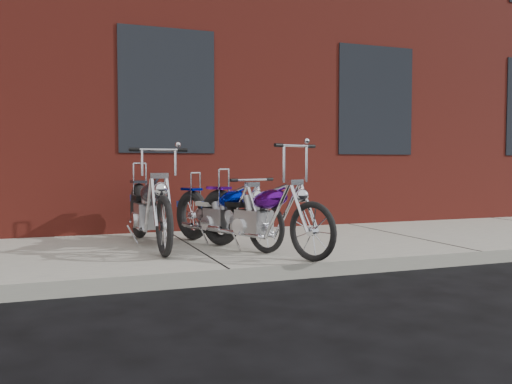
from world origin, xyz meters
name	(u,v)px	position (x,y,z in m)	size (l,w,h in m)	color
ground	(229,285)	(0.00, 0.00, 0.00)	(120.00, 120.00, 0.00)	black
sidewalk	(192,253)	(0.00, 1.50, 0.07)	(22.00, 3.00, 0.15)	gray
building_brick	(125,39)	(0.00, 8.00, 4.00)	(22.00, 10.00, 8.00)	maroon
chopper_purple	(259,218)	(0.60, 0.83, 0.54)	(0.92, 2.01, 1.20)	black
chopper_blue	(223,216)	(0.38, 1.45, 0.51)	(0.85, 1.92, 0.88)	black
chopper_third	(149,212)	(-0.47, 1.73, 0.57)	(0.56, 2.30, 1.17)	black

